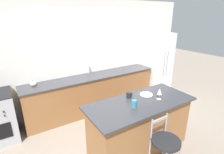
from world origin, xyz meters
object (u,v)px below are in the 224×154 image
object	(u,v)px
coffee_mug	(129,95)
dinner_plate	(146,94)
refrigerator	(156,64)
pumpkin_decoration	(33,84)
bar_stool_near	(165,147)
tumbler_cup	(134,104)
wine_glass	(160,92)

from	to	relation	value
coffee_mug	dinner_plate	bearing A→B (deg)	-13.07
refrigerator	pumpkin_decoration	bearing A→B (deg)	177.65
dinner_plate	coffee_mug	xyz separation A→B (m)	(-0.34, 0.08, 0.04)
bar_stool_near	coffee_mug	size ratio (longest dim) A/B	7.60
refrigerator	tumbler_cup	distance (m)	2.82
refrigerator	bar_stool_near	world-z (taller)	refrigerator
bar_stool_near	pumpkin_decoration	bearing A→B (deg)	118.11
bar_stool_near	coffee_mug	distance (m)	1.02
dinner_plate	wine_glass	size ratio (longest dim) A/B	1.17
refrigerator	pumpkin_decoration	size ratio (longest dim) A/B	14.78
tumbler_cup	wine_glass	bearing A→B (deg)	-0.35
bar_stool_near	coffee_mug	xyz separation A→B (m)	(0.04, 0.91, 0.44)
bar_stool_near	tumbler_cup	xyz separation A→B (m)	(-0.11, 0.59, 0.46)
refrigerator	dinner_plate	xyz separation A→B (m)	(-1.75, -1.47, 0.03)
dinner_plate	coffee_mug	distance (m)	0.35
refrigerator	coffee_mug	size ratio (longest dim) A/B	14.34
tumbler_cup	bar_stool_near	bearing A→B (deg)	-79.44
wine_glass	tumbler_cup	bearing A→B (deg)	179.65
pumpkin_decoration	coffee_mug	bearing A→B (deg)	-48.70
dinner_plate	coffee_mug	world-z (taller)	coffee_mug
refrigerator	wine_glass	xyz separation A→B (m)	(-1.68, -1.71, 0.16)
dinner_plate	tumbler_cup	xyz separation A→B (m)	(-0.49, -0.24, 0.06)
dinner_plate	tumbler_cup	bearing A→B (deg)	-153.35
coffee_mug	pumpkin_decoration	size ratio (longest dim) A/B	1.03
coffee_mug	tumbler_cup	size ratio (longest dim) A/B	1.00
wine_glass	pumpkin_decoration	world-z (taller)	wine_glass
dinner_plate	pumpkin_decoration	bearing A→B (deg)	136.32
bar_stool_near	pumpkin_decoration	distance (m)	2.80
refrigerator	wine_glass	size ratio (longest dim) A/B	9.26
refrigerator	dinner_plate	world-z (taller)	refrigerator
wine_glass	pumpkin_decoration	size ratio (longest dim) A/B	1.60
refrigerator	pumpkin_decoration	world-z (taller)	refrigerator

